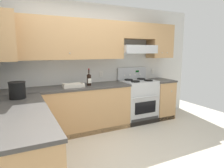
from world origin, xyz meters
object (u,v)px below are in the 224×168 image
(wine_bottle, at_px, (89,79))
(bucket, at_px, (17,90))
(bowl, at_px, (73,86))
(stove, at_px, (138,100))

(wine_bottle, relative_size, bucket, 1.40)
(bucket, bearing_deg, wine_bottle, 24.09)
(wine_bottle, height_order, bucket, wine_bottle)
(bucket, bearing_deg, bowl, 29.15)
(wine_bottle, xyz_separation_m, bucket, (-1.27, -0.57, -0.00))
(wine_bottle, distance_m, bowl, 0.35)
(bowl, bearing_deg, wine_bottle, 7.21)
(stove, xyz_separation_m, wine_bottle, (-1.17, -0.03, 0.56))
(stove, height_order, bucket, stove)
(bucket, bearing_deg, stove, 13.79)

